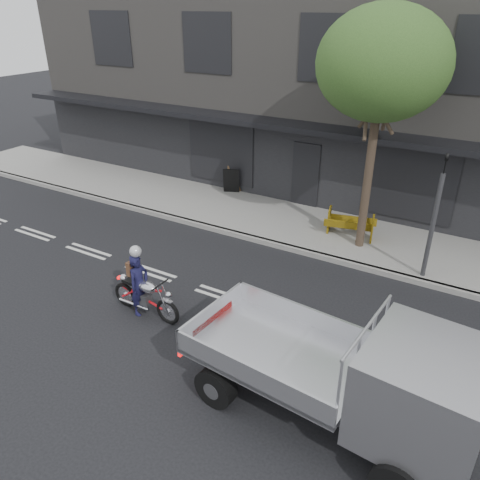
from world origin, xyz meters
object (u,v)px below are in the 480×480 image
street_tree (383,65)px  flatbed_ute (392,386)px  rider (139,285)px  sandwich_board (231,181)px  construction_barrier (348,226)px  motorcycle (145,295)px  traffic_light_pole (433,224)px

street_tree → flatbed_ute: size_ratio=1.31×
rider → sandwich_board: size_ratio=1.60×
flatbed_ute → sandwich_board: size_ratio=5.34×
flatbed_ute → sandwich_board: flatbed_ute is taller
flatbed_ute → construction_barrier: 7.54m
rider → sandwich_board: bearing=16.7°
construction_barrier → sandwich_board: (-5.10, 1.53, 0.07)m
rider → construction_barrier: bearing=-25.4°
flatbed_ute → motorcycle: bearing=176.5°
street_tree → sandwich_board: bearing=162.2°
rider → construction_barrier: rider is taller
traffic_light_pole → motorcycle: size_ratio=1.77×
street_tree → flatbed_ute: 8.13m
rider → construction_barrier: size_ratio=1.05×
flatbed_ute → street_tree: bearing=115.4°
motorcycle → flatbed_ute: bearing=-7.0°
traffic_light_pole → sandwich_board: 8.08m
flatbed_ute → construction_barrier: size_ratio=3.48×
traffic_light_pole → sandwich_board: bearing=160.8°
traffic_light_pole → flatbed_ute: (0.46, -5.81, -0.34)m
construction_barrier → sandwich_board: size_ratio=1.53×
street_tree → traffic_light_pole: 4.23m
construction_barrier → sandwich_board: sandwich_board is taller
motorcycle → sandwich_board: sandwich_board is taller
rider → sandwich_board: rider is taller
flatbed_ute → sandwich_board: (-8.03, 8.44, -0.68)m
traffic_light_pole → street_tree: bearing=157.0°
street_tree → rider: (-3.56, -5.76, -4.51)m
construction_barrier → street_tree: bearing=-28.0°
rider → construction_barrier: 6.76m
motorcycle → sandwich_board: size_ratio=2.06×
motorcycle → construction_barrier: (2.93, 6.01, 0.04)m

